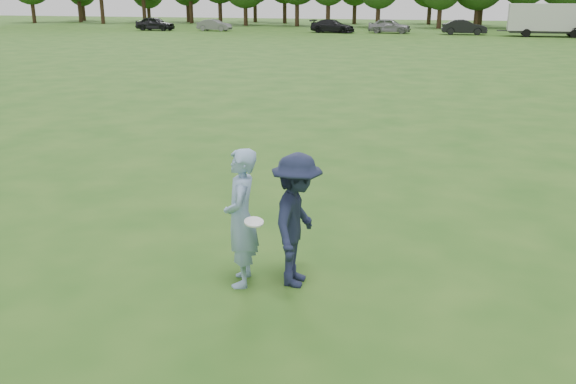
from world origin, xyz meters
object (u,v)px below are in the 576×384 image
cargo_trailer (550,19)px  car_b (214,25)px  defender (297,220)px  car_e (390,26)px  car_a (155,24)px  car_f (464,27)px  thrower (241,218)px  car_d (333,26)px

cargo_trailer → car_b: bearing=179.5°
defender → cargo_trailer: bearing=-10.6°
defender → car_e: defender is taller
car_a → car_e: (27.32, 2.23, -0.00)m
defender → cargo_trailer: 61.00m
car_e → cargo_trailer: 16.26m
car_f → car_e: bearing=81.4°
car_b → car_e: size_ratio=0.87×
car_b → car_a: bearing=100.4°
car_e → car_f: car_e is taller
cargo_trailer → defender: bearing=-99.5°
defender → thrower: bearing=103.9°
thrower → car_e: thrower is taller
car_f → car_b: bearing=86.9°
thrower → cargo_trailer: size_ratio=0.23×
car_e → cargo_trailer: (16.15, -1.58, 0.99)m
car_a → car_f: car_a is taller
car_b → cargo_trailer: size_ratio=0.44×
defender → car_b: defender is taller
thrower → car_a: 68.06m
thrower → cargo_trailer: (10.83, 60.37, 0.76)m
defender → car_a: defender is taller
defender → car_f: defender is taller
thrower → car_f: (2.59, 61.38, -0.25)m
car_f → car_d: bearing=86.9°
car_e → cargo_trailer: cargo_trailer is taller
thrower → cargo_trailer: bearing=155.1°
car_d → car_f: size_ratio=1.06×
car_b → cargo_trailer: bearing=-87.9°
car_a → car_f: bearing=-84.5°
car_a → car_b: (7.12, 0.97, -0.13)m
car_a → thrower: bearing=-148.5°
car_e → car_f: (7.91, -0.57, -0.02)m
car_b → cargo_trailer: cargo_trailer is taller
thrower → defender: (0.77, 0.21, -0.03)m
defender → car_b: size_ratio=0.49×
car_e → car_f: 7.94m
car_a → cargo_trailer: size_ratio=0.51×
car_d → defender: bearing=-161.5°
car_e → defender: bearing=-170.7°
car_a → car_b: 7.19m
thrower → cargo_trailer: cargo_trailer is taller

